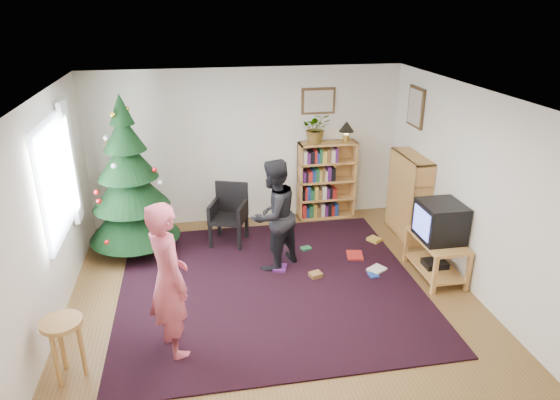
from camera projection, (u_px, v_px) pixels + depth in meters
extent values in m
plane|color=brown|center=(274.00, 298.00, 6.21)|extent=(5.00, 5.00, 0.00)
plane|color=white|center=(272.00, 97.00, 5.27)|extent=(5.00, 5.00, 0.00)
cube|color=silver|center=(247.00, 147.00, 8.02)|extent=(5.00, 0.02, 2.50)
cube|color=silver|center=(332.00, 343.00, 3.46)|extent=(5.00, 0.02, 2.50)
cube|color=silver|center=(43.00, 222.00, 5.33)|extent=(0.02, 5.00, 2.50)
cube|color=silver|center=(472.00, 192.00, 6.15)|extent=(0.02, 5.00, 2.50)
cube|color=black|center=(270.00, 285.00, 6.48)|extent=(3.80, 3.60, 0.02)
cube|color=silver|center=(55.00, 181.00, 5.79)|extent=(0.04, 1.20, 1.40)
cube|color=white|center=(71.00, 163.00, 6.43)|extent=(0.06, 0.35, 1.60)
cube|color=#4C3319|center=(318.00, 101.00, 7.92)|extent=(0.55, 0.03, 0.42)
cube|color=beige|center=(318.00, 101.00, 7.92)|extent=(0.47, 0.01, 0.34)
cube|color=#4C3319|center=(416.00, 107.00, 7.48)|extent=(0.03, 0.50, 0.60)
cube|color=beige|center=(416.00, 107.00, 7.48)|extent=(0.01, 0.42, 0.52)
cylinder|color=#3F2816|center=(137.00, 244.00, 7.32)|extent=(0.12, 0.12, 0.25)
cone|color=black|center=(133.00, 213.00, 7.13)|extent=(1.28, 1.28, 0.72)
cone|color=black|center=(130.00, 185.00, 6.97)|extent=(1.07, 1.07, 0.64)
cone|color=black|center=(126.00, 158.00, 6.82)|extent=(0.83, 0.83, 0.57)
cone|color=black|center=(123.00, 132.00, 6.69)|extent=(0.58, 0.58, 0.50)
cone|color=black|center=(120.00, 109.00, 6.56)|extent=(0.33, 0.33, 0.41)
cube|color=#BB8243|center=(327.00, 180.00, 8.31)|extent=(0.95, 0.30, 1.30)
cube|color=#BB8243|center=(328.00, 143.00, 8.07)|extent=(0.95, 0.30, 0.03)
cube|color=#BB8243|center=(408.00, 196.00, 7.64)|extent=(0.30, 0.95, 1.30)
cube|color=#BB8243|center=(413.00, 157.00, 7.40)|extent=(0.30, 0.95, 0.03)
cube|color=#BB8243|center=(438.00, 240.00, 6.53)|extent=(0.51, 0.92, 0.04)
cube|color=#BB8243|center=(435.00, 276.00, 6.21)|extent=(0.05, 0.05, 0.51)
cube|color=#BB8243|center=(468.00, 273.00, 6.28)|extent=(0.05, 0.05, 0.51)
cube|color=#BB8243|center=(406.00, 245.00, 6.99)|extent=(0.05, 0.05, 0.51)
cube|color=#BB8243|center=(436.00, 242.00, 7.07)|extent=(0.05, 0.05, 0.51)
cube|color=#BB8243|center=(434.00, 267.00, 6.69)|extent=(0.47, 0.88, 0.03)
cube|color=black|center=(435.00, 264.00, 6.67)|extent=(0.30, 0.25, 0.08)
cube|color=black|center=(440.00, 221.00, 6.43)|extent=(0.52, 0.57, 0.50)
cube|color=#5466E5|center=(421.00, 223.00, 6.39)|extent=(0.01, 0.44, 0.36)
cube|color=black|center=(228.00, 219.00, 7.46)|extent=(0.64, 0.64, 0.05)
cube|color=black|center=(227.00, 197.00, 7.56)|extent=(0.48, 0.22, 0.50)
cube|color=black|center=(215.00, 238.00, 7.30)|extent=(0.06, 0.06, 0.41)
cube|color=black|center=(245.00, 236.00, 7.37)|extent=(0.06, 0.06, 0.41)
cube|color=black|center=(214.00, 226.00, 7.70)|extent=(0.06, 0.06, 0.41)
cube|color=black|center=(242.00, 224.00, 7.77)|extent=(0.06, 0.06, 0.41)
cylinder|color=#BB8243|center=(61.00, 323.00, 4.70)|extent=(0.39, 0.39, 0.04)
cylinder|color=#BB8243|center=(82.00, 349.00, 4.85)|extent=(0.05, 0.05, 0.61)
cylinder|color=#BB8243|center=(62.00, 343.00, 4.92)|extent=(0.05, 0.05, 0.61)
cylinder|color=#BB8243|center=(56.00, 360.00, 4.70)|extent=(0.05, 0.05, 0.61)
imported|color=#CF5266|center=(169.00, 280.00, 5.00)|extent=(0.62, 0.73, 1.69)
imported|color=black|center=(273.00, 215.00, 6.67)|extent=(0.96, 0.92, 1.55)
imported|color=gray|center=(316.00, 128.00, 7.94)|extent=(0.49, 0.44, 0.49)
cylinder|color=#A57F33|center=(346.00, 138.00, 8.10)|extent=(0.10, 0.10, 0.10)
sphere|color=#FFD88C|center=(346.00, 131.00, 8.05)|extent=(0.10, 0.10, 0.10)
cone|color=black|center=(347.00, 126.00, 8.02)|extent=(0.25, 0.25, 0.17)
cube|color=#A51E19|center=(355.00, 255.00, 7.18)|extent=(0.20, 0.20, 0.08)
cube|color=navy|center=(373.00, 274.00, 6.67)|extent=(0.20, 0.20, 0.08)
cube|color=#1E592D|center=(306.00, 248.00, 7.37)|extent=(0.20, 0.20, 0.08)
cube|color=gold|center=(374.00, 240.00, 7.62)|extent=(0.20, 0.20, 0.08)
cube|color=brown|center=(316.00, 275.00, 6.65)|extent=(0.20, 0.20, 0.08)
cube|color=beige|center=(377.00, 269.00, 6.80)|extent=(0.20, 0.20, 0.08)
cube|color=#4C1959|center=(280.00, 267.00, 6.84)|extent=(0.20, 0.20, 0.08)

